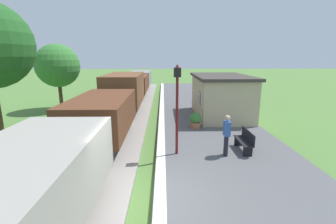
{
  "coord_description": "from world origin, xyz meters",
  "views": [
    {
      "loc": [
        0.5,
        -6.18,
        4.22
      ],
      "look_at": [
        0.74,
        5.23,
        1.55
      ],
      "focal_mm": 25.24,
      "sensor_mm": 36.0,
      "label": 1
    }
  ],
  "objects": [
    {
      "name": "platform_slab",
      "position": [
        3.2,
        0.0,
        0.12
      ],
      "size": [
        6.0,
        60.0,
        0.25
      ],
      "primitive_type": "cube",
      "color": "#565659",
      "rests_on": "ground"
    },
    {
      "name": "lamp_post_near",
      "position": [
        1.06,
        3.08,
        2.8
      ],
      "size": [
        0.28,
        0.28,
        3.7
      ],
      "color": "#591414",
      "rests_on": "platform_slab"
    },
    {
      "name": "station_hut",
      "position": [
        4.4,
        9.57,
        1.65
      ],
      "size": [
        3.5,
        5.8,
        2.78
      ],
      "color": "tan",
      "rests_on": "platform_slab"
    },
    {
      "name": "person_waiting",
      "position": [
        3.07,
        2.87,
        1.18
      ],
      "size": [
        0.26,
        0.39,
        1.71
      ],
      "rotation": [
        0.0,
        0.0,
        3.09
      ],
      "color": "black",
      "rests_on": "platform_slab"
    },
    {
      "name": "bench_near_hut",
      "position": [
        4.01,
        3.34,
        0.72
      ],
      "size": [
        0.42,
        1.5,
        0.91
      ],
      "color": "black",
      "rests_on": "platform_slab"
    },
    {
      "name": "platform_edge_stripe",
      "position": [
        0.4,
        0.0,
        0.25
      ],
      "size": [
        0.36,
        60.0,
        0.01
      ],
      "primitive_type": "cube",
      "color": "silver",
      "rests_on": "platform_slab"
    },
    {
      "name": "track_ballast",
      "position": [
        -2.4,
        0.0,
        0.06
      ],
      "size": [
        3.8,
        60.0,
        0.12
      ],
      "primitive_type": "cube",
      "color": "gray",
      "rests_on": "ground"
    },
    {
      "name": "ground_plane",
      "position": [
        0.0,
        0.0,
        0.0
      ],
      "size": [
        160.0,
        160.0,
        0.0
      ],
      "primitive_type": "plane",
      "color": "#517A38"
    },
    {
      "name": "rail_near",
      "position": [
        -1.68,
        0.0,
        0.19
      ],
      "size": [
        0.07,
        60.0,
        0.14
      ],
      "primitive_type": "cube",
      "color": "slate",
      "rests_on": "track_ballast"
    },
    {
      "name": "rail_far",
      "position": [
        -3.12,
        0.0,
        0.19
      ],
      "size": [
        0.07,
        60.0,
        0.14
      ],
      "primitive_type": "cube",
      "color": "slate",
      "rests_on": "track_ballast"
    },
    {
      "name": "potted_planter",
      "position": [
        2.34,
        6.7,
        0.72
      ],
      "size": [
        0.64,
        0.64,
        0.92
      ],
      "color": "#9E6642",
      "rests_on": "platform_slab"
    },
    {
      "name": "tree_trackside_far",
      "position": [
        -7.76,
        12.85,
        3.53
      ],
      "size": [
        3.37,
        3.37,
        5.23
      ],
      "color": "#4C3823",
      "rests_on": "ground"
    },
    {
      "name": "freight_train",
      "position": [
        -2.4,
        11.46,
        1.46
      ],
      "size": [
        2.5,
        32.6,
        2.72
      ],
      "color": "gray",
      "rests_on": "rail_near"
    }
  ]
}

